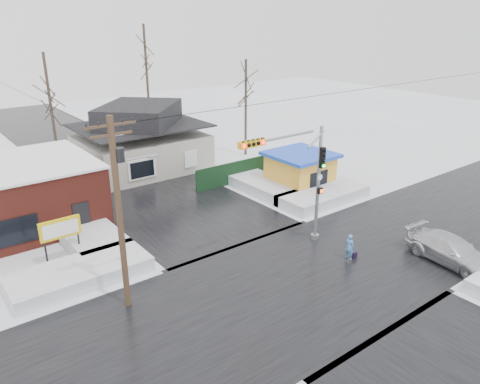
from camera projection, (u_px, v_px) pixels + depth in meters
ground at (302, 281)px, 23.98m from camera, size 120.00×120.00×0.00m
road_ns at (302, 281)px, 23.98m from camera, size 10.00×120.00×0.02m
road_ew at (302, 281)px, 23.98m from camera, size 120.00×10.00×0.02m
snowbank_nw at (80, 273)px, 23.90m from camera, size 7.00×3.00×0.80m
snowbank_ne at (323, 196)px, 34.15m from camera, size 7.00×3.00×0.80m
snowbank_nside_w at (83, 230)px, 28.75m from camera, size 3.00×8.00×0.80m
snowbank_nside_e at (258, 183)px, 36.72m from camera, size 3.00×8.00×0.80m
traffic_signal at (300, 173)px, 25.95m from camera, size 6.05×0.68×7.00m
utility_pole at (120, 204)px, 20.24m from camera, size 3.15×0.44×9.00m
marquee_sign at (60, 230)px, 25.21m from camera, size 2.20×0.21×2.55m
house at (141, 140)px, 40.49m from camera, size 10.40×8.40×5.76m
kiosk at (300, 170)px, 36.28m from camera, size 4.60×4.60×2.88m
fence at (238, 172)px, 37.74m from camera, size 8.00×0.12×1.80m
tree_far_left at (47, 78)px, 38.14m from camera, size 3.00×3.00×10.00m
tree_far_mid at (145, 51)px, 44.75m from camera, size 3.00×3.00×12.00m
tree_far_right at (246, 80)px, 43.09m from camera, size 3.00×3.00×9.00m
pedestrian at (349, 247)px, 25.86m from camera, size 0.44×0.59×1.50m
car at (451, 250)px, 25.54m from camera, size 2.43×5.19×1.47m
shopping_bag at (355, 256)px, 26.13m from camera, size 0.29×0.13×0.35m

